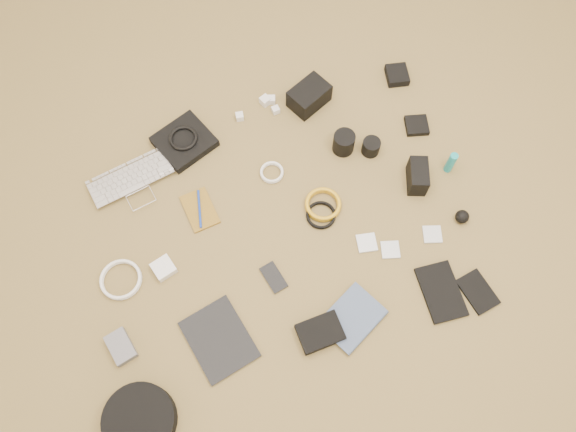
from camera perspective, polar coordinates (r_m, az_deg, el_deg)
name	(u,v)px	position (r m, az deg, el deg)	size (l,w,h in m)	color
laptop	(136,187)	(2.10, -15.23, 2.81)	(0.30, 0.21, 0.02)	silver
headphone_pouch	(184,141)	(2.15, -10.48, 7.45)	(0.19, 0.18, 0.03)	black
headphones	(183,138)	(2.13, -10.59, 7.78)	(0.11, 0.11, 0.01)	black
charger_a	(240,117)	(2.19, -4.93, 10.04)	(0.03, 0.03, 0.03)	white
charger_b	(265,101)	(2.22, -2.34, 11.63)	(0.03, 0.03, 0.03)	white
charger_c	(271,100)	(2.22, -1.69, 11.72)	(0.03, 0.03, 0.03)	white
charger_d	(276,110)	(2.20, -1.27, 10.72)	(0.03, 0.03, 0.03)	white
dslr_camera	(309,96)	(2.20, 2.16, 12.07)	(0.15, 0.10, 0.09)	black
lens_pouch	(397,75)	(2.33, 11.02, 13.88)	(0.08, 0.09, 0.03)	black
notebook_olive	(200,210)	(2.02, -8.95, 0.64)	(0.10, 0.15, 0.01)	brown
pen_blue	(199,209)	(2.02, -8.98, 0.74)	(0.01, 0.01, 0.15)	#1434A5
cable_white_a	(272,173)	(2.06, -1.65, 4.38)	(0.09, 0.09, 0.01)	white
lens_a	(344,143)	(2.09, 5.68, 7.43)	(0.08, 0.08, 0.09)	black
lens_b	(371,147)	(2.11, 8.43, 6.97)	(0.07, 0.07, 0.06)	black
card_reader	(417,125)	(2.21, 12.94, 8.96)	(0.08, 0.08, 0.02)	black
power_brick	(164,268)	(1.96, -12.52, -5.18)	(0.07, 0.07, 0.03)	white
cable_white_b	(121,280)	(1.99, -16.57, -6.25)	(0.14, 0.14, 0.01)	white
cable_black	(321,216)	(1.99, 3.36, 0.04)	(0.11, 0.11, 0.01)	black
cable_yellow	(323,205)	(2.01, 3.56, 1.08)	(0.13, 0.13, 0.01)	gold
flash	(418,176)	(2.07, 13.03, 3.97)	(0.06, 0.12, 0.09)	black
lens_cleaner	(451,163)	(2.11, 16.21, 5.23)	(0.03, 0.03, 0.10)	teal
battery_charger	(121,347)	(1.92, -16.61, -12.61)	(0.07, 0.11, 0.03)	slate
tablet	(219,339)	(1.87, -7.01, -12.33)	(0.18, 0.23, 0.01)	black
phone	(274,277)	(1.91, -1.47, -6.26)	(0.05, 0.10, 0.01)	black
filter_case_left	(367,243)	(1.97, 7.99, -2.72)	(0.07, 0.07, 0.01)	silver
filter_case_mid	(390,250)	(1.97, 10.35, -3.39)	(0.06, 0.06, 0.01)	silver
filter_case_right	(432,234)	(2.03, 14.44, -1.82)	(0.06, 0.06, 0.01)	silver
air_blower	(462,217)	(2.06, 17.27, -0.06)	(0.05, 0.05, 0.05)	black
headphone_case	(140,420)	(1.86, -14.83, -19.41)	(0.22, 0.22, 0.06)	black
drive_case	(320,332)	(1.85, 3.28, -11.73)	(0.14, 0.10, 0.04)	black
paperback	(369,334)	(1.88, 8.23, -11.75)	(0.15, 0.20, 0.02)	#445473
notebook_black_a	(441,292)	(1.96, 15.29, -7.44)	(0.12, 0.20, 0.01)	black
notebook_black_b	(478,292)	(2.00, 18.71, -7.30)	(0.09, 0.14, 0.01)	black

